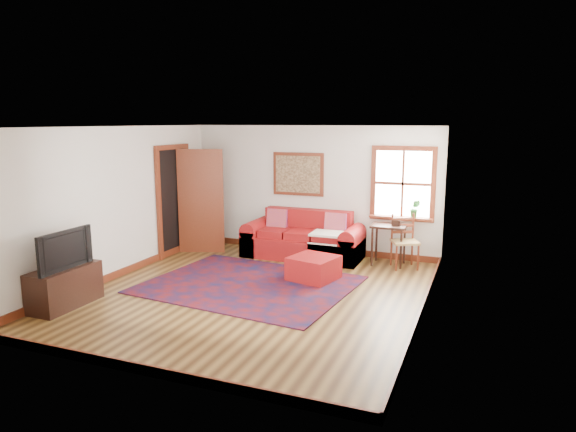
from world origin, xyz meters
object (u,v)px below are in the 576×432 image
at_px(red_leather_sofa, 304,242).
at_px(side_table, 389,232).
at_px(media_cabinet, 65,287).
at_px(red_ottoman, 314,268).
at_px(ladder_back_chair, 404,239).

xyz_separation_m(red_leather_sofa, side_table, (1.62, 0.02, 0.32)).
distance_m(red_leather_sofa, side_table, 1.65).
height_order(red_leather_sofa, media_cabinet, red_leather_sofa).
bearing_deg(red_ottoman, media_cabinet, -126.22).
bearing_deg(ladder_back_chair, side_table, 169.84).
xyz_separation_m(side_table, media_cabinet, (-3.85, -3.80, -0.33)).
xyz_separation_m(red_leather_sofa, red_ottoman, (0.65, -1.35, -0.10)).
relative_size(red_leather_sofa, media_cabinet, 2.20).
height_order(side_table, media_cabinet, side_table).
bearing_deg(ladder_back_chair, red_ottoman, -133.57).
bearing_deg(red_ottoman, ladder_back_chair, 60.07).
xyz_separation_m(red_leather_sofa, media_cabinet, (-2.23, -3.78, -0.01)).
xyz_separation_m(red_ottoman, side_table, (0.97, 1.37, 0.42)).
bearing_deg(media_cabinet, side_table, 44.63).
xyz_separation_m(ladder_back_chair, media_cabinet, (-4.14, -3.75, -0.23)).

